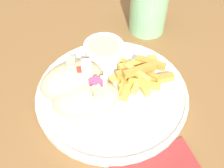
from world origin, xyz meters
The scene contains 7 objects.
table centered at (0.00, 0.00, 0.63)m, with size 1.25×1.25×0.70m.
plate centered at (-0.01, -0.05, 0.71)m, with size 0.28×0.28×0.02m.
pita_sandwich_near centered at (-0.06, -0.07, 0.74)m, with size 0.13×0.10×0.06m.
pita_sandwich_far centered at (-0.07, -0.02, 0.75)m, with size 0.12×0.08×0.07m.
fries_pile centered at (0.05, -0.05, 0.73)m, with size 0.12×0.10×0.03m.
sauce_ramekin centered at (0.02, 0.02, 0.74)m, with size 0.08×0.08×0.04m.
water_glass centered at (0.16, 0.09, 0.75)m, with size 0.08×0.08×0.10m.
Camera 1 is at (-0.15, -0.32, 1.09)m, focal length 42.00 mm.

